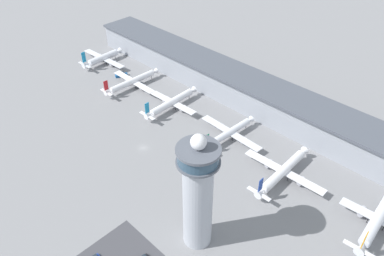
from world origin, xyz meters
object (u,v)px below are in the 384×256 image
(service_truck_baggage, at_px, (140,85))
(airplane_gate_delta, at_px, (230,132))
(airplane_gate_charlie, at_px, (172,102))
(service_truck_fuel, at_px, (122,75))
(control_tower, at_px, (198,193))
(airplane_gate_bravo, at_px, (132,81))
(airplane_gate_echo, at_px, (283,171))
(airplane_gate_alpha, at_px, (103,58))
(airplane_gate_foxtrot, at_px, (378,219))

(service_truck_baggage, bearing_deg, airplane_gate_delta, -0.94)
(airplane_gate_charlie, xyz_separation_m, service_truck_fuel, (-51.97, 2.46, -3.10))
(control_tower, relative_size, airplane_gate_bravo, 1.27)
(airplane_gate_bravo, xyz_separation_m, airplane_gate_echo, (114.00, -2.59, 0.06))
(airplane_gate_bravo, distance_m, airplane_gate_charlie, 35.41)
(service_truck_baggage, bearing_deg, service_truck_fuel, -178.28)
(airplane_gate_charlie, height_order, airplane_gate_echo, airplane_gate_echo)
(airplane_gate_delta, height_order, service_truck_fuel, airplane_gate_delta)
(airplane_gate_alpha, bearing_deg, airplane_gate_bravo, -8.19)
(airplane_gate_echo, bearing_deg, airplane_gate_alpha, 176.87)
(airplane_gate_bravo, distance_m, service_truck_fuel, 17.23)
(control_tower, relative_size, airplane_gate_charlie, 1.29)
(airplane_gate_alpha, distance_m, airplane_gate_echo, 155.11)
(airplane_gate_delta, bearing_deg, control_tower, -61.02)
(airplane_gate_bravo, bearing_deg, service_truck_baggage, 58.10)
(control_tower, bearing_deg, service_truck_fuel, 155.39)
(airplane_gate_echo, distance_m, service_truck_fuel, 130.76)
(airplane_gate_echo, xyz_separation_m, airplane_gate_foxtrot, (42.41, 2.63, 0.53))
(service_truck_baggage, bearing_deg, airplane_gate_charlie, -5.28)
(airplane_gate_alpha, bearing_deg, service_truck_baggage, -2.41)
(airplane_gate_alpha, xyz_separation_m, airplane_gate_foxtrot, (197.29, -5.84, 0.65))
(airplane_gate_alpha, distance_m, airplane_gate_foxtrot, 197.38)
(airplane_gate_bravo, distance_m, service_truck_baggage, 5.82)
(airplane_gate_alpha, relative_size, airplane_gate_charlie, 1.03)
(airplane_gate_bravo, distance_m, airplane_gate_foxtrot, 156.41)
(airplane_gate_charlie, bearing_deg, service_truck_fuel, 177.29)
(control_tower, distance_m, airplane_gate_echo, 55.91)
(control_tower, xyz_separation_m, airplane_gate_foxtrot, (47.12, 54.21, -20.52))
(airplane_gate_bravo, height_order, service_truck_baggage, airplane_gate_bravo)
(airplane_gate_echo, height_order, service_truck_baggage, airplane_gate_echo)
(airplane_gate_bravo, bearing_deg, service_truck_fuel, 168.13)
(airplane_gate_delta, distance_m, airplane_gate_foxtrot, 78.74)
(airplane_gate_bravo, relative_size, service_truck_fuel, 4.80)
(control_tower, height_order, service_truck_fuel, control_tower)
(airplane_gate_bravo, height_order, airplane_gate_charlie, airplane_gate_charlie)
(airplane_gate_echo, distance_m, service_truck_baggage, 111.72)
(airplane_gate_alpha, distance_m, airplane_gate_delta, 118.64)
(control_tower, distance_m, airplane_gate_alpha, 163.11)
(airplane_gate_charlie, distance_m, service_truck_baggage, 33.17)
(service_truck_baggage, bearing_deg, airplane_gate_foxtrot, -1.49)
(control_tower, xyz_separation_m, airplane_gate_bravo, (-109.29, 54.17, -21.11))
(control_tower, height_order, airplane_gate_delta, control_tower)
(airplane_gate_charlie, bearing_deg, airplane_gate_delta, 2.44)
(airplane_gate_echo, bearing_deg, airplane_gate_foxtrot, 3.55)
(airplane_gate_bravo, xyz_separation_m, service_truck_baggage, (2.52, 4.06, -3.33))
(airplane_gate_alpha, bearing_deg, airplane_gate_charlie, -3.65)
(airplane_gate_alpha, height_order, airplane_gate_foxtrot, airplane_gate_foxtrot)
(airplane_gate_echo, relative_size, service_truck_fuel, 4.85)
(airplane_gate_delta, relative_size, airplane_gate_echo, 0.95)
(airplane_gate_alpha, relative_size, airplane_gate_bravo, 1.01)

